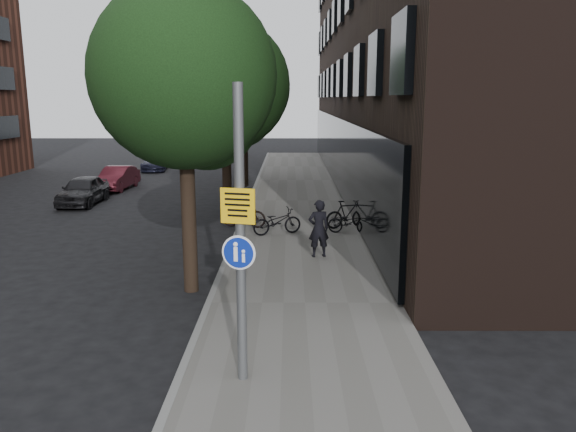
{
  "coord_description": "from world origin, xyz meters",
  "views": [
    {
      "loc": [
        -0.1,
        -9.03,
        4.78
      ],
      "look_at": [
        -0.15,
        4.2,
        2.0
      ],
      "focal_mm": 35.0,
      "sensor_mm": 36.0,
      "label": 1
    }
  ],
  "objects_px": {
    "parked_car_near": "(83,190)",
    "pedestrian": "(319,228)",
    "parked_bike_facade_near": "(350,222)",
    "signpost": "(240,237)"
  },
  "relations": [
    {
      "from": "pedestrian",
      "to": "parked_bike_facade_near",
      "type": "distance_m",
      "value": 3.23
    },
    {
      "from": "signpost",
      "to": "parked_car_near",
      "type": "xyz_separation_m",
      "value": [
        -8.69,
        16.58,
        -1.94
      ]
    },
    {
      "from": "signpost",
      "to": "parked_car_near",
      "type": "bearing_deg",
      "value": 131.83
    },
    {
      "from": "pedestrian",
      "to": "parked_bike_facade_near",
      "type": "relative_size",
      "value": 1.12
    },
    {
      "from": "signpost",
      "to": "parked_bike_facade_near",
      "type": "bearing_deg",
      "value": 88.64
    },
    {
      "from": "parked_bike_facade_near",
      "to": "parked_car_near",
      "type": "relative_size",
      "value": 0.4
    },
    {
      "from": "signpost",
      "to": "pedestrian",
      "type": "bearing_deg",
      "value": 91.72
    },
    {
      "from": "pedestrian",
      "to": "parked_bike_facade_near",
      "type": "xyz_separation_m",
      "value": [
        1.25,
        2.94,
        -0.46
      ]
    },
    {
      "from": "signpost",
      "to": "parked_bike_facade_near",
      "type": "distance_m",
      "value": 11.03
    },
    {
      "from": "parked_car_near",
      "to": "pedestrian",
      "type": "bearing_deg",
      "value": -41.82
    }
  ]
}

